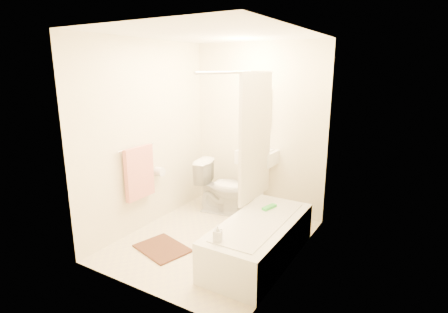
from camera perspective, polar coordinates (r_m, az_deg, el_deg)
The scene contains 17 objects.
floor at distance 4.41m, azimuth -1.71°, elevation -13.42°, with size 2.40×2.40×0.00m, color beige.
ceiling at distance 3.93m, azimuth -1.98°, elevation 19.43°, with size 2.40×2.40×0.00m, color white.
wall_back at distance 5.03m, azimuth 5.57°, elevation 4.47°, with size 2.00×0.02×2.40m, color beige.
wall_left at distance 4.60m, azimuth -12.40°, elevation 3.32°, with size 0.02×2.40×2.40m, color beige.
wall_right at distance 3.57m, azimuth 11.81°, elevation 0.27°, with size 0.02×2.40×2.40m, color beige.
mirror at distance 4.97m, azimuth 5.55°, elevation 7.85°, with size 0.40×0.03×0.55m, color white.
curtain_rod at distance 3.84m, azimuth 2.77°, elevation 13.56°, with size 0.03×0.03×1.70m, color silver.
shower_curtain at distance 4.28m, azimuth 5.18°, elevation 3.06°, with size 0.04×0.80×1.55m, color silver.
towel_bar at distance 4.42m, azimuth -14.15°, elevation 1.45°, with size 0.02×0.02×0.60m, color silver.
towel at distance 4.48m, azimuth -13.64°, elevation -2.58°, with size 0.06×0.45×0.66m, color #CC7266.
toilet_paper at distance 4.76m, azimuth -10.48°, elevation -2.44°, with size 0.12×0.12×0.11m, color white.
toilet at distance 5.05m, azimuth -0.21°, elevation -5.05°, with size 0.43×0.77×0.76m, color white.
sink at distance 5.04m, azimuth 5.52°, elevation -3.62°, with size 0.52×0.42×1.02m, color white, non-canonical shape.
bathtub at distance 3.94m, azimuth 5.80°, elevation -13.40°, with size 0.68×1.55×0.44m, color silver, non-canonical shape.
bath_mat at distance 4.26m, azimuth -10.02°, elevation -14.54°, with size 0.60×0.45×0.02m, color #502D1D.
soap_bottle at distance 3.38m, azimuth -1.05°, elevation -12.47°, with size 0.08×0.08×0.17m, color silver.
scrub_brush at distance 4.17m, azimuth 7.40°, elevation -8.28°, with size 0.06×0.21×0.04m, color green.
Camera 1 is at (2.11, -3.29, 2.03)m, focal length 28.00 mm.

